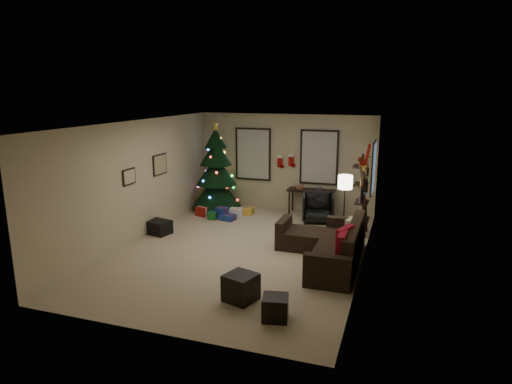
% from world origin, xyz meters
% --- Properties ---
extents(floor, '(7.00, 7.00, 0.00)m').
position_xyz_m(floor, '(0.00, 0.00, 0.00)').
color(floor, '#BAA88D').
rests_on(floor, ground).
extents(ceiling, '(7.00, 7.00, 0.00)m').
position_xyz_m(ceiling, '(0.00, 0.00, 2.70)').
color(ceiling, white).
rests_on(ceiling, floor).
extents(wall_back, '(5.00, 0.00, 5.00)m').
position_xyz_m(wall_back, '(0.00, 3.50, 1.35)').
color(wall_back, beige).
rests_on(wall_back, floor).
extents(wall_front, '(5.00, 0.00, 5.00)m').
position_xyz_m(wall_front, '(0.00, -3.50, 1.35)').
color(wall_front, beige).
rests_on(wall_front, floor).
extents(wall_left, '(0.00, 7.00, 7.00)m').
position_xyz_m(wall_left, '(-2.50, 0.00, 1.35)').
color(wall_left, beige).
rests_on(wall_left, floor).
extents(wall_right, '(0.00, 7.00, 7.00)m').
position_xyz_m(wall_right, '(2.50, 0.00, 1.35)').
color(wall_right, beige).
rests_on(wall_right, floor).
extents(window_back_left, '(1.05, 0.06, 1.50)m').
position_xyz_m(window_back_left, '(-0.95, 3.47, 1.55)').
color(window_back_left, '#728CB2').
rests_on(window_back_left, wall_back).
extents(window_back_right, '(1.05, 0.06, 1.50)m').
position_xyz_m(window_back_right, '(0.95, 3.47, 1.55)').
color(window_back_right, '#728CB2').
rests_on(window_back_right, wall_back).
extents(window_right_wall, '(0.06, 0.90, 1.30)m').
position_xyz_m(window_right_wall, '(2.47, 2.55, 1.50)').
color(window_right_wall, '#728CB2').
rests_on(window_right_wall, wall_right).
extents(christmas_tree, '(1.37, 1.37, 2.55)m').
position_xyz_m(christmas_tree, '(-1.80, 2.75, 1.05)').
color(christmas_tree, black).
rests_on(christmas_tree, floor).
extents(presents, '(1.50, 1.24, 0.30)m').
position_xyz_m(presents, '(-1.41, 2.34, 0.12)').
color(presents, silver).
rests_on(presents, floor).
extents(sofa, '(1.78, 2.59, 0.84)m').
position_xyz_m(sofa, '(1.86, 0.05, 0.27)').
color(sofa, black).
rests_on(sofa, floor).
extents(pillow_red_a, '(0.13, 0.48, 0.48)m').
position_xyz_m(pillow_red_a, '(2.21, -0.86, 0.64)').
color(pillow_red_a, maroon).
rests_on(pillow_red_a, sofa).
extents(pillow_red_b, '(0.29, 0.52, 0.50)m').
position_xyz_m(pillow_red_b, '(2.21, -0.52, 0.64)').
color(pillow_red_b, maroon).
rests_on(pillow_red_b, sofa).
extents(pillow_cream, '(0.19, 0.40, 0.38)m').
position_xyz_m(pillow_cream, '(2.21, 0.31, 0.63)').
color(pillow_cream, beige).
rests_on(pillow_cream, sofa).
extents(ottoman_near, '(0.59, 0.59, 0.45)m').
position_xyz_m(ottoman_near, '(0.77, -2.17, 0.22)').
color(ottoman_near, black).
rests_on(ottoman_near, floor).
extents(ottoman_far, '(0.45, 0.45, 0.36)m').
position_xyz_m(ottoman_far, '(1.47, -2.58, 0.18)').
color(ottoman_far, black).
rests_on(ottoman_far, floor).
extents(desk, '(1.28, 0.46, 0.69)m').
position_xyz_m(desk, '(0.81, 3.22, 0.61)').
color(desk, black).
rests_on(desk, floor).
extents(desk_chair, '(0.84, 0.81, 0.74)m').
position_xyz_m(desk_chair, '(1.13, 2.57, 0.37)').
color(desk_chair, black).
rests_on(desk_chair, floor).
extents(bookshelf, '(0.30, 0.55, 1.89)m').
position_xyz_m(bookshelf, '(2.30, 1.87, 0.91)').
color(bookshelf, black).
rests_on(bookshelf, floor).
extents(potted_plant, '(0.49, 0.45, 0.46)m').
position_xyz_m(potted_plant, '(2.30, 1.69, 1.80)').
color(potted_plant, '#4C4C4C').
rests_on(potted_plant, bookshelf).
extents(floor_lamp, '(0.32, 0.32, 1.51)m').
position_xyz_m(floor_lamp, '(1.95, 1.30, 1.26)').
color(floor_lamp, black).
rests_on(floor_lamp, floor).
extents(art_map, '(0.04, 0.60, 0.50)m').
position_xyz_m(art_map, '(-2.48, 0.92, 1.57)').
color(art_map, black).
rests_on(art_map, wall_left).
extents(art_abstract, '(0.04, 0.45, 0.35)m').
position_xyz_m(art_abstract, '(-2.48, -0.37, 1.51)').
color(art_abstract, black).
rests_on(art_abstract, wall_left).
extents(gallery, '(0.03, 1.25, 0.54)m').
position_xyz_m(gallery, '(2.48, -0.07, 1.57)').
color(gallery, black).
rests_on(gallery, wall_right).
extents(garland, '(0.08, 1.90, 0.30)m').
position_xyz_m(garland, '(2.45, -0.02, 2.13)').
color(garland, '#A5140C').
rests_on(garland, wall_right).
extents(stocking_left, '(0.20, 0.05, 0.36)m').
position_xyz_m(stocking_left, '(-0.14, 3.45, 1.39)').
color(stocking_left, '#990F0C').
rests_on(stocking_left, wall_back).
extents(stocking_right, '(0.20, 0.05, 0.36)m').
position_xyz_m(stocking_right, '(0.19, 3.42, 1.45)').
color(stocking_right, '#990F0C').
rests_on(stocking_right, wall_back).
extents(storage_bin, '(0.73, 0.57, 0.32)m').
position_xyz_m(storage_bin, '(-2.32, 0.40, 0.16)').
color(storage_bin, black).
rests_on(storage_bin, floor).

